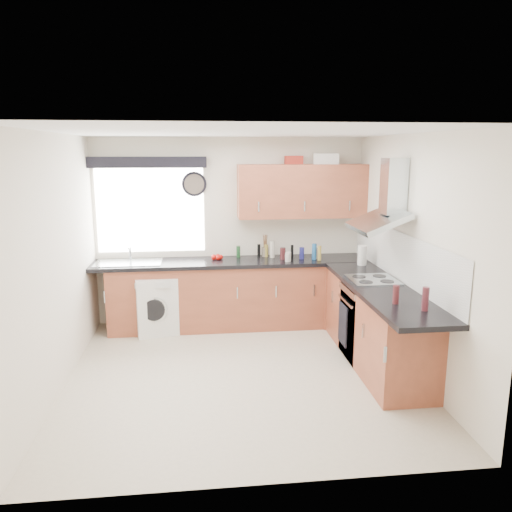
{
  "coord_description": "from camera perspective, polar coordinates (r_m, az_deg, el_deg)",
  "views": [
    {
      "loc": [
        -0.4,
        -4.9,
        2.33
      ],
      "look_at": [
        0.25,
        0.85,
        1.1
      ],
      "focal_mm": 35.0,
      "sensor_mm": 36.0,
      "label": 1
    }
  ],
  "objects": [
    {
      "name": "base_cab_right",
      "position": [
        5.72,
        13.57,
        -7.73
      ],
      "size": [
        0.58,
        2.1,
        0.86
      ],
      "primitive_type": "cube",
      "color": "brown",
      "rests_on": "ground_plane"
    },
    {
      "name": "window",
      "position": [
        6.77,
        -11.96,
        5.12
      ],
      "size": [
        1.4,
        0.02,
        1.1
      ],
      "primitive_type": "cube",
      "color": "silver",
      "rests_on": "wall_back"
    },
    {
      "name": "oven",
      "position": [
        5.86,
        12.97,
        -7.31
      ],
      "size": [
        0.56,
        0.58,
        0.85
      ],
      "primitive_type": "cube",
      "color": "black",
      "rests_on": "ground_plane"
    },
    {
      "name": "washing_machine",
      "position": [
        6.62,
        -11.4,
        -5.4
      ],
      "size": [
        0.61,
        0.6,
        0.75
      ],
      "primitive_type": "cube",
      "rotation": [
        0.0,
        0.0,
        0.23
      ],
      "color": "silver",
      "rests_on": "ground_plane"
    },
    {
      "name": "ground_plane",
      "position": [
        5.44,
        -1.66,
        -13.36
      ],
      "size": [
        3.6,
        3.6,
        0.0
      ],
      "primitive_type": "plane",
      "color": "beige"
    },
    {
      "name": "worktop_right",
      "position": [
        5.45,
        14.23,
        -3.75
      ],
      "size": [
        0.62,
        2.42,
        0.05
      ],
      "primitive_type": "cube",
      "color": "black",
      "rests_on": "base_cab_right"
    },
    {
      "name": "utensil_pot",
      "position": [
        6.8,
        1.05,
        0.47
      ],
      "size": [
        0.11,
        0.11,
        0.12
      ],
      "primitive_type": "cylinder",
      "rotation": [
        0.0,
        0.0,
        0.22
      ],
      "color": "#776B59",
      "rests_on": "worktop_back"
    },
    {
      "name": "jar_8",
      "position": [
        6.5,
        3.66,
        -0.13
      ],
      "size": [
        0.07,
        0.07,
        0.12
      ],
      "primitive_type": "cylinder",
      "color": "#A89C8F",
      "rests_on": "worktop_back"
    },
    {
      "name": "jar_4",
      "position": [
        6.6,
        7.26,
        0.32
      ],
      "size": [
        0.05,
        0.05,
        0.19
      ],
      "primitive_type": "cylinder",
      "color": "#A28937",
      "rests_on": "worktop_back"
    },
    {
      "name": "wall_front",
      "position": [
        3.31,
        0.86,
        -7.05
      ],
      "size": [
        3.6,
        0.02,
        2.5
      ],
      "primitive_type": "cube",
      "color": "silver",
      "rests_on": "ground_plane"
    },
    {
      "name": "jar_7",
      "position": [
        6.74,
        0.32,
        0.61
      ],
      "size": [
        0.04,
        0.04,
        0.18
      ],
      "primitive_type": "cylinder",
      "color": "black",
      "rests_on": "worktop_back"
    },
    {
      "name": "jar_9",
      "position": [
        6.77,
        1.17,
        0.61
      ],
      "size": [
        0.05,
        0.05,
        0.17
      ],
      "primitive_type": "cylinder",
      "color": "olive",
      "rests_on": "worktop_back"
    },
    {
      "name": "base_cab_corner",
      "position": [
        6.94,
        9.72,
        -4.06
      ],
      "size": [
        0.6,
        0.6,
        0.86
      ],
      "primitive_type": "cube",
      "color": "brown",
      "rests_on": "ground_plane"
    },
    {
      "name": "jar_2",
      "position": [
        6.64,
        6.66,
        0.5
      ],
      "size": [
        0.06,
        0.06,
        0.21
      ],
      "primitive_type": "cylinder",
      "color": "#1C5189",
      "rests_on": "worktop_back"
    },
    {
      "name": "wall_right",
      "position": [
        5.48,
        17.37,
        0.08
      ],
      "size": [
        0.02,
        3.6,
        2.5
      ],
      "primitive_type": "cube",
      "color": "silver",
      "rests_on": "ground_plane"
    },
    {
      "name": "sink",
      "position": [
        6.61,
        -14.39,
        -0.43
      ],
      "size": [
        0.84,
        0.46,
        0.1
      ],
      "primitive_type": null,
      "color": "silver",
      "rests_on": "worktop_back"
    },
    {
      "name": "window_blind",
      "position": [
        6.63,
        -12.28,
        10.43
      ],
      "size": [
        1.5,
        0.18,
        0.14
      ],
      "primitive_type": "cube",
      "color": "black",
      "rests_on": "wall_back"
    },
    {
      "name": "hob_plate",
      "position": [
        5.71,
        13.2,
        -2.64
      ],
      "size": [
        0.52,
        0.52,
        0.01
      ],
      "primitive_type": "cube",
      "color": "silver",
      "rests_on": "worktop_right"
    },
    {
      "name": "tomato_cluster",
      "position": [
        6.63,
        -4.51,
        -0.12
      ],
      "size": [
        0.16,
        0.16,
        0.06
      ],
      "primitive_type": null,
      "rotation": [
        0.0,
        0.0,
        0.17
      ],
      "color": "#A50905",
      "rests_on": "worktop_back"
    },
    {
      "name": "bottle_0",
      "position": [
        4.89,
        15.7,
        -4.25
      ],
      "size": [
        0.06,
        0.06,
        0.18
      ],
      "primitive_type": "cylinder",
      "color": "#511D21",
      "rests_on": "worktop_right"
    },
    {
      "name": "splashback",
      "position": [
        5.76,
        16.05,
        0.01
      ],
      "size": [
        0.01,
        3.0,
        0.54
      ],
      "primitive_type": "cube",
      "color": "white",
      "rests_on": "wall_right"
    },
    {
      "name": "jar_6",
      "position": [
        6.61,
        3.08,
        0.28
      ],
      "size": [
        0.07,
        0.07,
        0.16
      ],
      "primitive_type": "cylinder",
      "color": "#3C1517",
      "rests_on": "worktop_back"
    },
    {
      "name": "jar_11",
      "position": [
        6.72,
        1.87,
        0.77
      ],
      "size": [
        0.07,
        0.07,
        0.23
      ],
      "primitive_type": "cylinder",
      "color": "#B1A897",
      "rests_on": "worktop_back"
    },
    {
      "name": "worktop_back",
      "position": [
        6.57,
        -2.8,
        -0.71
      ],
      "size": [
        3.6,
        0.62,
        0.05
      ],
      "primitive_type": "cube",
      "color": "black",
      "rests_on": "base_cab_back"
    },
    {
      "name": "jar_3",
      "position": [
        6.58,
        3.8,
        -0.01
      ],
      "size": [
        0.07,
        0.07,
        0.11
      ],
      "primitive_type": "cylinder",
      "color": "#BCB2A0",
      "rests_on": "worktop_back"
    },
    {
      "name": "ceiling",
      "position": [
        4.92,
        -1.84,
        13.97
      ],
      "size": [
        3.6,
        3.6,
        0.02
      ],
      "primitive_type": "cube",
      "color": "white",
      "rests_on": "wall_back"
    },
    {
      "name": "storage_box",
      "position": [
        6.74,
        4.32,
        10.89
      ],
      "size": [
        0.25,
        0.21,
        0.11
      ],
      "primitive_type": "cube",
      "rotation": [
        0.0,
        0.0,
        -0.08
      ],
      "color": "#A0271B",
      "rests_on": "upper_cabinets"
    },
    {
      "name": "wall_left",
      "position": [
        5.21,
        -21.88,
        -0.84
      ],
      "size": [
        0.02,
        3.6,
        2.5
      ],
      "primitive_type": "cube",
      "color": "silver",
      "rests_on": "ground_plane"
    },
    {
      "name": "base_cab_back",
      "position": [
        6.69,
        -3.63,
        -4.52
      ],
      "size": [
        3.0,
        0.58,
        0.86
      ],
      "primitive_type": "cube",
      "color": "brown",
      "rests_on": "ground_plane"
    },
    {
      "name": "wall_back",
      "position": [
        6.8,
        -3.0,
        2.84
      ],
      "size": [
        3.6,
        0.02,
        2.5
      ],
      "primitive_type": "cube",
      "color": "silver",
      "rests_on": "ground_plane"
    },
    {
      "name": "wall_clock",
      "position": [
        6.68,
        -7.08,
        8.15
      ],
      "size": [
        0.33,
        0.04,
        0.33
      ],
      "primitive_type": "cylinder",
      "rotation": [
        1.57,
        0.0,
        0.0
      ],
      "color": "black",
      "rests_on": "wall_back"
    },
    {
      "name": "casserole",
      "position": [
        6.83,
        8.0,
        10.95
      ],
      "size": [
        0.37,
        0.3,
        0.14
      ],
      "primitive_type": "cube",
      "rotation": [
        0.0,
        0.0,
        -0.19
      ],
      "color": "silver",
      "rests_on": "upper_cabinets"
    },
    {
      "name": "upper_cabinets",
      "position": [
        6.69,
        5.27,
        7.4
      ],
      "size": [
        1.7,
        0.35,
        0.7
      ],
      "primitive_type": "cube",
      "color": "brown",
      "rests_on": "wall_back"
    },
    {
      "name": "jar_1",
      "position": [
        6.74,
        -2.03,
        0.5
      ],
      "size": [
        0.05,
        0.05,
        0.15
      ],
      "primitive_type": "cylinder",
      "color": "#163F1D",
      "rests_on": "worktop_back"
    },
    {
      "name": "jar_5",
      "position": [
        6.56,
        4.14,
        0.38
      ],
      "size": [
        0.04,
        0.04,
        0.2
      ],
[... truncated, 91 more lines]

